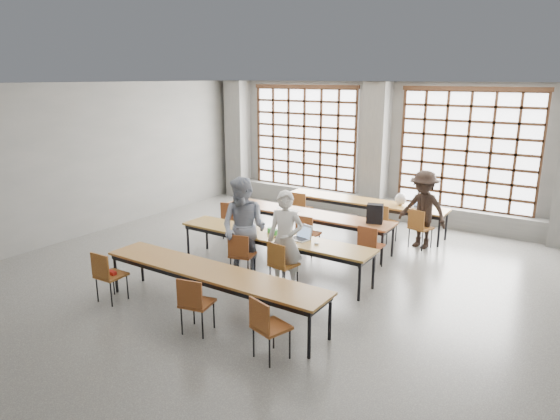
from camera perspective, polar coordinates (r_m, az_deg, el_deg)
The scene contains 37 objects.
floor at distance 9.28m, azimuth -2.44°, elevation -7.96°, with size 11.00×11.00×0.00m, color #52514F.
ceiling at distance 8.54m, azimuth -2.70°, elevation 14.20°, with size 11.00×11.00×0.00m, color silver.
wall_back at distance 13.52m, azimuth 11.28°, elevation 6.78°, with size 10.00×10.00×0.00m, color #61615F.
wall_left at distance 12.31m, azimuth -21.89°, elevation 5.20°, with size 11.00×11.00×0.00m, color #61615F.
column_left at distance 15.53m, azimuth -4.81°, elevation 8.05°, with size 0.60×0.55×3.50m, color #595957.
column_mid at distance 13.26m, azimuth 10.82°, elevation 6.65°, with size 0.60×0.55×3.50m, color #595957.
window_left at distance 14.42m, azimuth 2.82°, elevation 8.15°, with size 3.32×0.12×3.00m.
window_right at distance 12.76m, azimuth 20.61°, elevation 6.32°, with size 3.32×0.12×3.00m.
sill_ledge at distance 13.63m, azimuth 10.64°, elevation 0.44°, with size 9.80×0.35×0.50m, color #595957.
desk_row_a at distance 12.20m, azimuth 9.53°, elevation 0.79°, with size 4.00×0.70×0.73m.
desk_row_b at distance 11.00m, azimuth 2.92°, elevation -0.59°, with size 4.00×0.70×0.73m.
desk_row_c at distance 9.42m, azimuth -0.82°, elevation -3.27°, with size 4.00×0.70×0.73m.
desk_row_d at distance 7.84m, azimuth -7.86°, elevation -7.28°, with size 4.00×0.70×0.73m.
chair_back_left at distance 12.31m, azimuth 2.36°, elevation 0.50°, with size 0.44×0.44×0.88m.
chair_back_mid at distance 11.39m, azimuth 11.79°, elevation -1.02°, with size 0.52×0.52×0.88m.
chair_back_right at distance 11.14m, azimuth 15.60°, elevation -1.62°, with size 0.52×0.52×0.88m.
chair_mid_left at distance 11.41m, azimuth -5.58°, elevation -0.74°, with size 0.49×0.49×0.88m.
chair_mid_centre at distance 10.32m, azimuth 3.07°, elevation -2.39°, with size 0.43×0.44×0.88m.
chair_mid_right at distance 9.73m, azimuth 10.20°, elevation -3.71°, with size 0.43×0.43×0.88m.
chair_front_left at distance 9.14m, azimuth -4.48°, elevation -4.76°, with size 0.51×0.52×0.88m.
chair_front_right at distance 8.66m, azimuth 0.09°, elevation -5.84°, with size 0.48×0.48×0.88m.
chair_near_left at distance 8.67m, azimuth -19.18°, elevation -6.71°, with size 0.43×0.44×0.88m.
chair_near_mid at distance 7.33m, azimuth -9.77°, elevation -10.08°, with size 0.50×0.50×0.88m.
chair_near_right at distance 6.62m, azimuth -1.52°, elevation -12.77°, with size 0.53×0.53×0.88m.
student_male at distance 8.64m, azimuth 0.62°, elevation -3.50°, with size 0.64×0.42×1.75m, color silver.
student_female at distance 9.12m, azimuth -4.15°, elevation -2.12°, with size 0.91×0.71×1.88m, color #182548.
student_back at distance 11.17m, azimuth 16.02°, elevation 0.06°, with size 1.10×0.63×1.70m, color black.
laptop_front at distance 9.18m, azimuth 2.47°, elevation -2.95°, with size 0.41×0.37×0.26m.
laptop_back at distance 11.82m, azimuth 15.76°, elevation 0.59°, with size 0.37×0.31×0.26m.
mouse at distance 8.90m, azimuth 4.19°, elevation -3.83°, with size 0.10×0.06×0.04m, color white.
green_box at distance 9.47m, azimuth -0.80°, elevation -2.46°, with size 0.25×0.09×0.09m, color green.
phone at distance 9.22m, azimuth -0.24°, elevation -3.20°, with size 0.13×0.06×0.01m, color black.
paper_sheet_a at distance 11.33m, azimuth 0.44°, elevation 0.24°, with size 0.30×0.21×0.00m, color white.
paper_sheet_b at distance 11.09m, azimuth 1.46°, elevation -0.09°, with size 0.30×0.21×0.00m, color silver.
backpack at distance 10.29m, azimuth 10.79°, elevation -0.41°, with size 0.32×0.20×0.40m, color black.
plastic_bag at distance 11.88m, azimuth 13.63°, elevation 1.22°, with size 0.26×0.21×0.29m, color silver.
red_pouch at distance 8.72m, azimuth -18.76°, elevation -6.78°, with size 0.20×0.08×0.06m, color #A51B14.
Camera 1 is at (5.01, -6.92, 3.62)m, focal length 32.00 mm.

